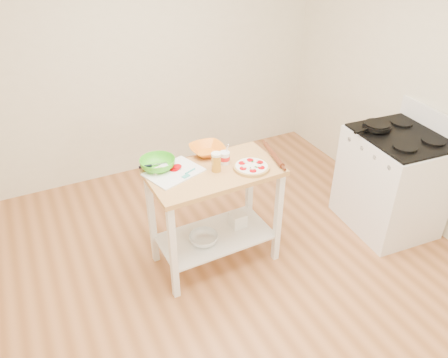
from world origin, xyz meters
name	(u,v)px	position (x,y,z in m)	size (l,w,h in m)	color
room_shell	(249,142)	(0.00, 0.00, 1.35)	(4.04, 4.54, 2.74)	#B37142
prep_island	(215,198)	(-0.03, 0.46, 0.64)	(1.03, 0.58, 0.90)	tan
gas_stove	(392,181)	(1.65, 0.21, 0.47)	(0.75, 0.86, 1.11)	white
skillet	(376,126)	(1.51, 0.40, 0.98)	(0.39, 0.25, 0.03)	black
pizza	(251,167)	(0.24, 0.36, 0.92)	(0.28, 0.28, 0.04)	tan
cutting_board	(173,172)	(-0.32, 0.57, 0.91)	(0.47, 0.41, 0.04)	white
spatula	(188,173)	(-0.23, 0.49, 0.92)	(0.14, 0.10, 0.01)	teal
knife	(151,165)	(-0.45, 0.72, 0.92)	(0.27, 0.05, 0.01)	silver
orange_bowl	(207,150)	(0.03, 0.73, 0.93)	(0.28, 0.28, 0.07)	orange
green_bowl	(158,164)	(-0.41, 0.68, 0.94)	(0.27, 0.27, 0.09)	green
beer_pint	(216,162)	(-0.02, 0.45, 0.98)	(0.08, 0.08, 0.15)	#BD8021
yogurt_tub	(225,158)	(0.09, 0.53, 0.95)	(0.08, 0.08, 0.17)	white
rolling_pin	(274,155)	(0.48, 0.44, 0.92)	(0.04, 0.04, 0.37)	#5F2A15
shelf_glass_bowl	(204,239)	(-0.15, 0.42, 0.30)	(0.24, 0.24, 0.07)	silver
shelf_bin	(238,219)	(0.20, 0.50, 0.32)	(0.12, 0.12, 0.12)	white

